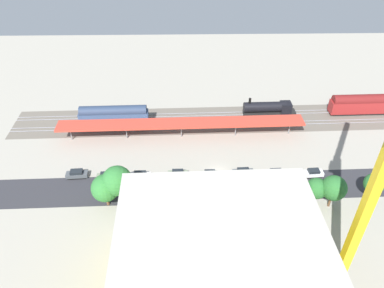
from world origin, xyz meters
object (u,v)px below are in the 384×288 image
(locomotive, at_px, (270,108))
(street_tree_5, at_px, (302,190))
(street_tree_3, at_px, (334,188))
(parked_car_3, at_px, (210,175))
(parked_car_7, at_px, (77,174))
(parked_car_0, at_px, (313,173))
(construction_building, at_px, (218,255))
(traffic_light, at_px, (221,188))
(freight_coach_far, at_px, (114,116))
(passenger_coach, at_px, (363,104))
(parked_car_1, at_px, (276,173))
(street_tree_0, at_px, (317,188))
(street_tree_1, at_px, (374,184))
(parked_car_5, at_px, (140,176))
(street_tree_4, at_px, (117,181))
(parked_car_2, at_px, (243,172))
(box_truck_2, at_px, (184,206))
(street_tree_2, at_px, (105,188))
(tower_crane, at_px, (372,191))
(platform_canopy_near, at_px, (181,123))
(box_truck_0, at_px, (167,203))
(parked_car_4, at_px, (178,174))
(parked_car_6, at_px, (106,177))
(box_truck_1, at_px, (240,207))

(locomotive, relative_size, street_tree_5, 2.38)
(street_tree_3, relative_size, street_tree_5, 1.23)
(parked_car_3, xyz_separation_m, parked_car_7, (29.72, -0.59, 0.10))
(parked_car_0, xyz_separation_m, construction_building, (23.68, 26.18, 6.60))
(construction_building, xyz_separation_m, traffic_light, (-2.05, -18.00, -2.86))
(freight_coach_far, bearing_deg, passenger_coach, -175.51)
(freight_coach_far, relative_size, street_tree_3, 2.39)
(parked_car_1, distance_m, parked_car_7, 44.54)
(passenger_coach, bearing_deg, parked_car_7, 18.97)
(street_tree_0, xyz_separation_m, street_tree_1, (-11.42, -0.11, 0.98))
(parked_car_5, height_order, street_tree_4, street_tree_4)
(traffic_light, bearing_deg, parked_car_2, -123.96)
(street_tree_1, bearing_deg, box_truck_2, 3.26)
(parked_car_7, bearing_deg, street_tree_2, 133.94)
(tower_crane, bearing_deg, street_tree_4, -25.49)
(passenger_coach, xyz_separation_m, street_tree_2, (65.30, 33.89, 1.59))
(platform_canopy_near, bearing_deg, locomotive, -157.29)
(parked_car_0, bearing_deg, box_truck_0, 15.69)
(parked_car_4, bearing_deg, construction_building, 104.17)
(box_truck_0, relative_size, street_tree_1, 1.20)
(street_tree_3, bearing_deg, parked_car_4, -17.08)
(parked_car_6, height_order, street_tree_1, street_tree_1)
(passenger_coach, height_order, box_truck_0, passenger_coach)
(parked_car_4, bearing_deg, tower_crane, 135.81)
(construction_building, bearing_deg, traffic_light, -98.00)
(parked_car_1, relative_size, tower_crane, 0.13)
(parked_car_1, height_order, parked_car_3, parked_car_1)
(box_truck_1, bearing_deg, tower_crane, 133.90)
(parked_car_3, bearing_deg, locomotive, -125.01)
(parked_car_7, relative_size, street_tree_0, 0.78)
(box_truck_1, distance_m, street_tree_3, 18.90)
(parked_car_6, distance_m, box_truck_0, 16.47)
(parked_car_0, relative_size, street_tree_3, 0.60)
(parked_car_1, xyz_separation_m, construction_building, (15.30, 26.35, 6.67))
(parked_car_5, height_order, street_tree_3, street_tree_3)
(parked_car_6, height_order, street_tree_2, street_tree_2)
(construction_building, bearing_deg, locomotive, -111.13)
(platform_canopy_near, relative_size, parked_car_7, 12.78)
(locomotive, xyz_separation_m, street_tree_1, (-14.18, 34.08, 3.20))
(parked_car_5, height_order, construction_building, construction_building)
(street_tree_1, bearing_deg, street_tree_3, 6.97)
(street_tree_2, bearing_deg, traffic_light, 179.36)
(street_tree_0, distance_m, traffic_light, 19.32)
(parked_car_5, xyz_separation_m, parked_car_7, (14.14, -0.66, 0.11))
(construction_building, bearing_deg, box_truck_2, -72.87)
(passenger_coach, distance_m, construction_building, 68.58)
(street_tree_3, bearing_deg, parked_car_6, -10.79)
(parked_car_6, relative_size, street_tree_1, 0.58)
(freight_coach_far, height_order, street_tree_3, street_tree_3)
(street_tree_0, xyz_separation_m, street_tree_3, (-2.99, 0.92, 0.92))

